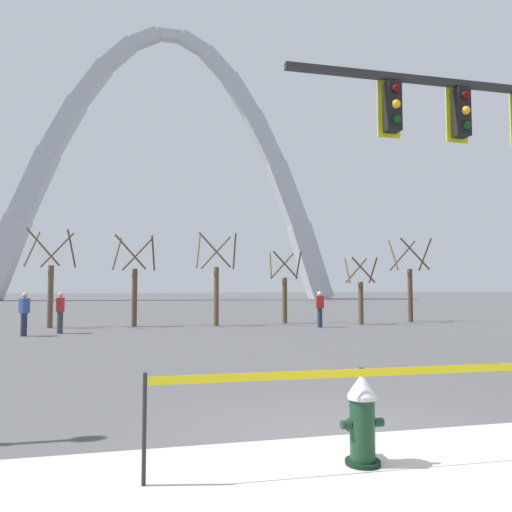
{
  "coord_description": "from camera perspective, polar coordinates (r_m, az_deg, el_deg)",
  "views": [
    {
      "loc": [
        -2.38,
        -5.34,
        1.84
      ],
      "look_at": [
        -0.06,
        5.0,
        2.5
      ],
      "focal_mm": 33.7,
      "sensor_mm": 36.0,
      "label": 1
    }
  ],
  "objects": [
    {
      "name": "pedestrian_standing_center",
      "position": [
        21.63,
        7.57,
        -6.23
      ],
      "size": [
        0.34,
        0.22,
        1.59
      ],
      "color": "#232847",
      "rests_on": "ground"
    },
    {
      "name": "caution_tape_barrier",
      "position": [
        5.45,
        17.99,
        -15.38
      ],
      "size": [
        5.47,
        0.13,
        1.03
      ],
      "color": "#232326",
      "rests_on": "ground"
    },
    {
      "name": "monument_arch",
      "position": [
        66.29,
        -10.4,
        9.1
      ],
      "size": [
        45.98,
        2.84,
        37.19
      ],
      "color": "#B2B5BC",
      "rests_on": "ground"
    },
    {
      "name": "pedestrian_walking_right",
      "position": [
        20.15,
        -22.22,
        -6.2
      ],
      "size": [
        0.27,
        0.37,
        1.59
      ],
      "color": "#38383D",
      "rests_on": "ground"
    },
    {
      "name": "tree_center_right",
      "position": [
        23.82,
        3.41,
        -4.21
      ],
      "size": [
        1.64,
        1.65,
        3.52
      ],
      "color": "brown",
      "rests_on": "ground"
    },
    {
      "name": "tree_right_mid",
      "position": [
        23.54,
        12.31,
        -4.49
      ],
      "size": [
        1.49,
        1.5,
        3.2
      ],
      "color": "brown",
      "rests_on": "ground"
    },
    {
      "name": "ground_plane",
      "position": [
        6.13,
        11.61,
        -20.98
      ],
      "size": [
        240.0,
        240.0,
        0.0
      ],
      "primitive_type": "plane",
      "color": "#474749"
    },
    {
      "name": "tree_center_left",
      "position": [
        22.29,
        -4.75,
        -3.42
      ],
      "size": [
        1.96,
        1.97,
        4.24
      ],
      "color": "brown",
      "rests_on": "ground"
    },
    {
      "name": "tree_far_left",
      "position": [
        22.93,
        -23.2,
        -3.09
      ],
      "size": [
        1.98,
        1.99,
        4.3
      ],
      "color": "brown",
      "rests_on": "ground"
    },
    {
      "name": "tree_left_mid",
      "position": [
        22.47,
        -14.23,
        -3.48
      ],
      "size": [
        1.89,
        1.9,
        4.1
      ],
      "color": "brown",
      "rests_on": "ground"
    },
    {
      "name": "fire_hydrant",
      "position": [
        5.36,
        12.45,
        -18.34
      ],
      "size": [
        0.46,
        0.48,
        0.99
      ],
      "color": "black",
      "rests_on": "ground"
    },
    {
      "name": "pedestrian_walking_left",
      "position": [
        19.63,
        -25.81,
        -6.19
      ],
      "size": [
        0.35,
        0.39,
        1.59
      ],
      "color": "#232847",
      "rests_on": "ground"
    },
    {
      "name": "tree_far_right",
      "position": [
        25.77,
        17.8,
        -3.28
      ],
      "size": [
        1.95,
        1.96,
        4.24
      ],
      "color": "#473323",
      "rests_on": "ground"
    }
  ]
}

